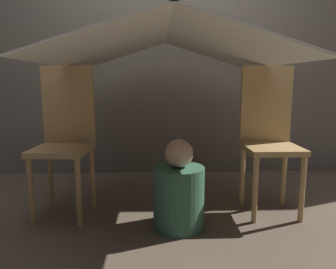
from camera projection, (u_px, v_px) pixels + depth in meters
ground_plane at (169, 229)px, 2.05m from camera, size 8.80×8.80×0.00m
wall_back at (164, 45)px, 3.13m from camera, size 7.00×0.05×2.50m
chair_left at (65, 135)px, 2.25m from camera, size 0.40×0.40×1.02m
chair_right at (269, 134)px, 2.29m from camera, size 0.37×0.37×1.02m
sheet_canopy at (168, 46)px, 2.10m from camera, size 1.43×1.53×0.23m
person_front at (179, 192)px, 2.04m from camera, size 0.32×0.32×0.57m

